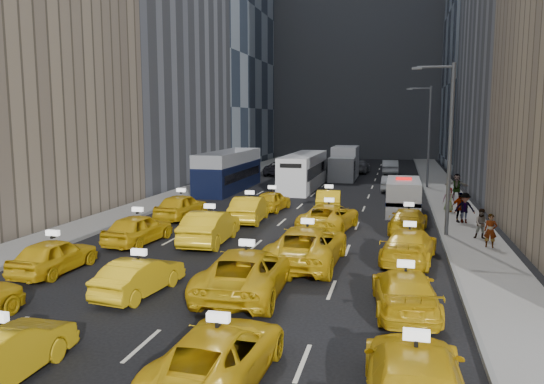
% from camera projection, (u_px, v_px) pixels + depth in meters
% --- Properties ---
extents(ground, '(160.00, 160.00, 0.00)m').
position_uv_depth(ground, '(196.00, 298.00, 18.45)').
color(ground, black).
rests_on(ground, ground).
extents(sidewalk_west, '(3.00, 90.00, 0.15)m').
position_uv_depth(sidewalk_west, '(189.00, 191.00, 44.94)').
color(sidewalk_west, gray).
rests_on(sidewalk_west, ground).
extents(sidewalk_east, '(3.00, 90.00, 0.15)m').
position_uv_depth(sidewalk_east, '(448.00, 200.00, 40.12)').
color(sidewalk_east, gray).
rests_on(sidewalk_east, ground).
extents(curb_west, '(0.15, 90.00, 0.18)m').
position_uv_depth(curb_west, '(205.00, 192.00, 44.61)').
color(curb_west, slate).
rests_on(curb_west, ground).
extents(curb_east, '(0.15, 90.00, 0.18)m').
position_uv_depth(curb_east, '(428.00, 199.00, 40.45)').
color(curb_east, slate).
rests_on(curb_east, ground).
extents(building_west_far, '(16.00, 22.00, 42.00)m').
position_uv_depth(building_west_far, '(198.00, 9.00, 72.30)').
color(building_west_far, '#2D3847').
rests_on(building_west_far, ground).
extents(building_backdrop, '(30.00, 12.00, 40.00)m').
position_uv_depth(building_backdrop, '(359.00, 32.00, 85.06)').
color(building_backdrop, slate).
rests_on(building_backdrop, ground).
extents(streetlight_near, '(2.15, 0.22, 9.00)m').
position_uv_depth(streetlight_near, '(448.00, 144.00, 27.23)').
color(streetlight_near, '#595B60').
rests_on(streetlight_near, ground).
extents(streetlight_far, '(2.15, 0.22, 9.00)m').
position_uv_depth(streetlight_far, '(428.00, 133.00, 46.49)').
color(streetlight_far, '#595B60').
rests_on(streetlight_far, ground).
extents(taxi_2, '(2.50, 5.01, 1.36)m').
position_uv_depth(taxi_2, '(219.00, 353.00, 12.55)').
color(taxi_2, gold).
rests_on(taxi_2, ground).
extents(taxi_3, '(2.28, 5.32, 1.53)m').
position_uv_depth(taxi_3, '(415.00, 379.00, 11.14)').
color(taxi_3, gold).
rests_on(taxi_3, ground).
extents(taxi_4, '(1.80, 4.24, 1.43)m').
position_uv_depth(taxi_4, '(54.00, 256.00, 21.39)').
color(taxi_4, gold).
rests_on(taxi_4, ground).
extents(taxi_5, '(1.90, 4.15, 1.32)m').
position_uv_depth(taxi_5, '(140.00, 276.00, 18.76)').
color(taxi_5, gold).
rests_on(taxi_5, ground).
extents(taxi_6, '(2.89, 5.97, 1.64)m').
position_uv_depth(taxi_6, '(247.00, 271.00, 18.84)').
color(taxi_6, gold).
rests_on(taxi_6, ground).
extents(taxi_7, '(2.37, 4.95, 1.39)m').
position_uv_depth(taxi_7, '(405.00, 291.00, 17.01)').
color(taxi_7, gold).
rests_on(taxi_7, ground).
extents(taxi_8, '(2.18, 4.59, 1.51)m').
position_uv_depth(taxi_8, '(138.00, 229.00, 26.41)').
color(taxi_8, gold).
rests_on(taxi_8, ground).
extents(taxi_9, '(1.96, 5.14, 1.67)m').
position_uv_depth(taxi_9, '(210.00, 227.00, 26.41)').
color(taxi_9, gold).
rests_on(taxi_9, ground).
extents(taxi_10, '(2.99, 6.12, 1.68)m').
position_uv_depth(taxi_10, '(307.00, 245.00, 22.56)').
color(taxi_10, gold).
rests_on(taxi_10, ground).
extents(taxi_11, '(2.74, 5.31, 1.47)m').
position_uv_depth(taxi_11, '(409.00, 245.00, 22.99)').
color(taxi_11, gold).
rests_on(taxi_11, ground).
extents(taxi_12, '(2.16, 4.76, 1.58)m').
position_uv_depth(taxi_12, '(181.00, 206.00, 32.94)').
color(taxi_12, gold).
rests_on(taxi_12, ground).
extents(taxi_13, '(1.96, 4.87, 1.57)m').
position_uv_depth(taxi_13, '(250.00, 209.00, 31.99)').
color(taxi_13, gold).
rests_on(taxi_13, ground).
extents(taxi_14, '(3.22, 5.69, 1.50)m').
position_uv_depth(taxi_14, '(329.00, 217.00, 29.54)').
color(taxi_14, gold).
rests_on(taxi_14, ground).
extents(taxi_15, '(2.35, 4.80, 1.35)m').
position_uv_depth(taxi_15, '(408.00, 220.00, 28.99)').
color(taxi_15, gold).
rests_on(taxi_15, ground).
extents(taxi_16, '(2.07, 4.22, 1.39)m').
position_uv_depth(taxi_16, '(272.00, 201.00, 35.85)').
color(taxi_16, gold).
rests_on(taxi_16, ground).
extents(taxi_17, '(1.96, 4.57, 1.46)m').
position_uv_depth(taxi_17, '(329.00, 200.00, 35.64)').
color(taxi_17, gold).
rests_on(taxi_17, ground).
extents(nypd_van, '(2.55, 5.69, 2.38)m').
position_uv_depth(nypd_van, '(403.00, 197.00, 34.85)').
color(nypd_van, white).
rests_on(nypd_van, ground).
extents(double_decker, '(3.16, 11.59, 3.34)m').
position_uv_depth(double_decker, '(229.00, 171.00, 46.08)').
color(double_decker, black).
rests_on(double_decker, ground).
extents(city_bus, '(3.18, 12.04, 3.08)m').
position_uv_depth(city_bus, '(304.00, 171.00, 47.29)').
color(city_bus, silver).
rests_on(city_bus, ground).
extents(box_truck, '(2.96, 7.42, 3.32)m').
position_uv_depth(box_truck, '(344.00, 163.00, 54.33)').
color(box_truck, silver).
rests_on(box_truck, ground).
extents(misc_car_0, '(1.54, 4.08, 1.33)m').
position_uv_depth(misc_car_0, '(390.00, 183.00, 45.56)').
color(misc_car_0, '#AFB2B8').
rests_on(misc_car_0, ground).
extents(misc_car_1, '(3.07, 5.82, 1.56)m').
position_uv_depth(misc_car_1, '(281.00, 168.00, 58.23)').
color(misc_car_1, black).
rests_on(misc_car_1, ground).
extents(misc_car_2, '(2.34, 5.26, 1.50)m').
position_uv_depth(misc_car_2, '(359.00, 166.00, 60.65)').
color(misc_car_2, gray).
rests_on(misc_car_2, ground).
extents(misc_car_3, '(1.97, 4.39, 1.46)m').
position_uv_depth(misc_car_3, '(328.00, 165.00, 62.67)').
color(misc_car_3, black).
rests_on(misc_car_3, ground).
extents(misc_car_4, '(1.88, 4.98, 1.62)m').
position_uv_depth(misc_car_4, '(390.00, 167.00, 59.13)').
color(misc_car_4, '#95989C').
rests_on(misc_car_4, ground).
extents(pedestrian_0, '(0.64, 0.48, 1.60)m').
position_uv_depth(pedestrian_0, '(490.00, 231.00, 25.01)').
color(pedestrian_0, gray).
rests_on(pedestrian_0, sidewalk_east).
extents(pedestrian_1, '(0.77, 0.46, 1.54)m').
position_uv_depth(pedestrian_1, '(482.00, 224.00, 26.77)').
color(pedestrian_1, gray).
rests_on(pedestrian_1, sidewalk_east).
extents(pedestrian_2, '(1.17, 0.53, 1.77)m').
position_uv_depth(pedestrian_2, '(465.00, 208.00, 30.87)').
color(pedestrian_2, gray).
rests_on(pedestrian_2, sidewalk_east).
extents(pedestrian_3, '(1.13, 0.79, 1.76)m').
position_uv_depth(pedestrian_3, '(460.00, 207.00, 31.10)').
color(pedestrian_3, gray).
rests_on(pedestrian_3, sidewalk_east).
extents(pedestrian_4, '(0.80, 0.46, 1.59)m').
position_uv_depth(pedestrian_4, '(449.00, 199.00, 34.66)').
color(pedestrian_4, gray).
rests_on(pedestrian_4, sidewalk_east).
extents(pedestrian_5, '(1.81, 0.90, 1.88)m').
position_uv_depth(pedestrian_5, '(457.00, 186.00, 40.52)').
color(pedestrian_5, gray).
rests_on(pedestrian_5, sidewalk_east).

